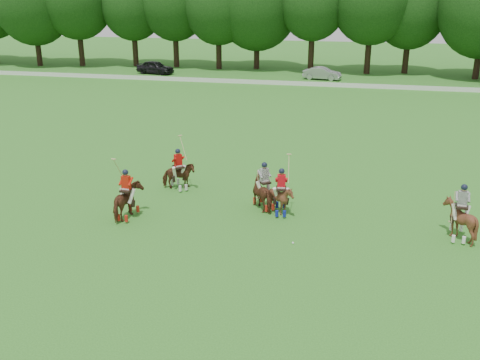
% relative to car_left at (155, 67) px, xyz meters
% --- Properties ---
extents(ground, '(180.00, 180.00, 0.00)m').
position_rel_car_left_xyz_m(ground, '(17.87, -42.50, -0.77)').
color(ground, '#2B6B1E').
rests_on(ground, ground).
extents(tree_line, '(117.98, 14.32, 14.75)m').
position_rel_car_left_xyz_m(tree_line, '(18.13, 5.55, 7.46)').
color(tree_line, black).
rests_on(tree_line, ground).
extents(boundary_rail, '(120.00, 0.10, 0.44)m').
position_rel_car_left_xyz_m(boundary_rail, '(17.87, -4.50, -0.55)').
color(boundary_rail, white).
rests_on(boundary_rail, ground).
extents(car_left, '(4.81, 2.71, 1.54)m').
position_rel_car_left_xyz_m(car_left, '(0.00, 0.00, 0.00)').
color(car_left, black).
rests_on(car_left, ground).
extents(car_mid, '(4.35, 2.12, 1.37)m').
position_rel_car_left_xyz_m(car_mid, '(19.66, 0.00, -0.08)').
color(car_mid, '#A4A5A9').
rests_on(car_mid, ground).
extents(polo_red_a, '(1.12, 1.83, 2.77)m').
position_rel_car_left_xyz_m(polo_red_a, '(14.45, -40.37, 0.03)').
color(polo_red_a, '#442012').
rests_on(polo_red_a, ground).
extents(polo_red_b, '(1.77, 1.76, 2.63)m').
position_rel_car_left_xyz_m(polo_red_b, '(15.44, -36.46, -0.05)').
color(polo_red_b, '#442012').
rests_on(polo_red_b, ground).
extents(polo_red_c, '(1.29, 1.41, 2.66)m').
position_rel_car_left_xyz_m(polo_red_c, '(20.88, -38.44, -0.03)').
color(polo_red_c, '#442012').
rests_on(polo_red_c, ground).
extents(polo_stripe_a, '(1.74, 1.84, 2.20)m').
position_rel_car_left_xyz_m(polo_stripe_a, '(20.03, -37.97, 0.01)').
color(polo_stripe_a, '#442012').
rests_on(polo_stripe_a, ground).
extents(polo_stripe_b, '(1.39, 1.54, 2.31)m').
position_rel_car_left_xyz_m(polo_stripe_b, '(28.19, -39.35, 0.06)').
color(polo_stripe_b, '#442012').
rests_on(polo_stripe_b, ground).
extents(polo_ball, '(0.09, 0.09, 0.09)m').
position_rel_car_left_xyz_m(polo_ball, '(21.81, -41.33, -0.73)').
color(polo_ball, white).
rests_on(polo_ball, ground).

